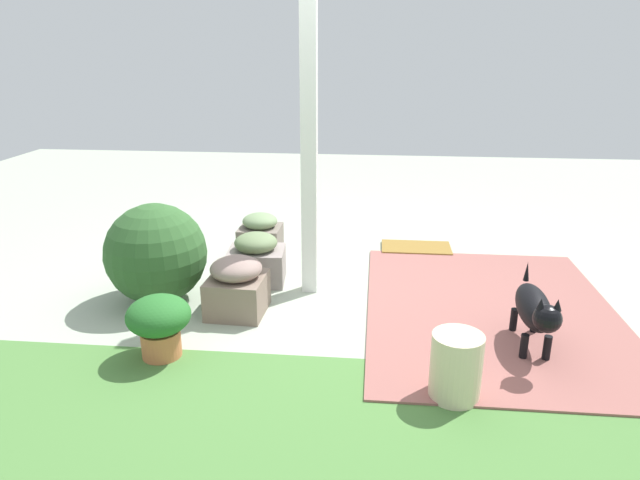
# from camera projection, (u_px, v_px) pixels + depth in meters

# --- Properties ---
(ground_plane) EXTENTS (12.00, 12.00, 0.00)m
(ground_plane) POSITION_uv_depth(u_px,v_px,m) (331.00, 292.00, 4.50)
(ground_plane) COLOR #A5B19B
(brick_path) EXTENTS (1.80, 2.40, 0.02)m
(brick_path) POSITION_uv_depth(u_px,v_px,m) (491.00, 311.00, 4.15)
(brick_path) COLOR #985B54
(brick_path) RESTS_ON ground
(porch_pillar) EXTENTS (0.12, 0.12, 2.31)m
(porch_pillar) POSITION_uv_depth(u_px,v_px,m) (309.00, 146.00, 4.17)
(porch_pillar) COLOR white
(porch_pillar) RESTS_ON ground
(stone_planter_nearest) EXTENTS (0.38, 0.35, 0.41)m
(stone_planter_nearest) POSITION_uv_depth(u_px,v_px,m) (260.00, 236.00, 5.19)
(stone_planter_nearest) COLOR slate
(stone_planter_nearest) RESTS_ON ground
(stone_planter_near) EXTENTS (0.48, 0.40, 0.42)m
(stone_planter_near) POSITION_uv_depth(u_px,v_px,m) (256.00, 259.00, 4.64)
(stone_planter_near) COLOR gray
(stone_planter_near) RESTS_ON ground
(stone_planter_mid) EXTENTS (0.42, 0.44, 0.43)m
(stone_planter_mid) POSITION_uv_depth(u_px,v_px,m) (237.00, 286.00, 4.09)
(stone_planter_mid) COLOR #7F6C5D
(stone_planter_mid) RESTS_ON ground
(round_shrub) EXTENTS (0.76, 0.76, 0.76)m
(round_shrub) POSITION_uv_depth(u_px,v_px,m) (156.00, 254.00, 4.24)
(round_shrub) COLOR #2E592A
(round_shrub) RESTS_ON ground
(terracotta_pot_spiky) EXTENTS (0.21, 0.21, 0.49)m
(terracotta_pot_spiky) POSITION_uv_depth(u_px,v_px,m) (154.00, 236.00, 5.09)
(terracotta_pot_spiky) COLOR #AA6639
(terracotta_pot_spiky) RESTS_ON ground
(terracotta_pot_broad) EXTENTS (0.40, 0.40, 0.40)m
(terracotta_pot_broad) POSITION_uv_depth(u_px,v_px,m) (159.00, 322.00, 3.50)
(terracotta_pot_broad) COLOR #C66F44
(terracotta_pot_broad) RESTS_ON ground
(dog) EXTENTS (0.22, 0.72, 0.49)m
(dog) POSITION_uv_depth(u_px,v_px,m) (535.00, 310.00, 3.55)
(dog) COLOR black
(dog) RESTS_ON ground
(ceramic_urn) EXTENTS (0.28, 0.28, 0.38)m
(ceramic_urn) POSITION_uv_depth(u_px,v_px,m) (456.00, 367.00, 3.10)
(ceramic_urn) COLOR beige
(ceramic_urn) RESTS_ON ground
(doormat) EXTENTS (0.65, 0.36, 0.03)m
(doormat) POSITION_uv_depth(u_px,v_px,m) (416.00, 248.00, 5.43)
(doormat) COLOR olive
(doormat) RESTS_ON ground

